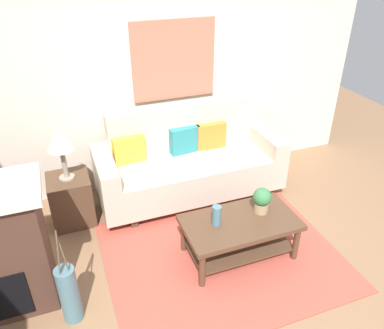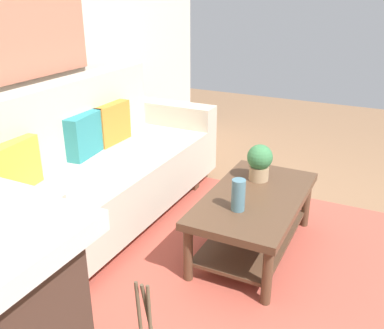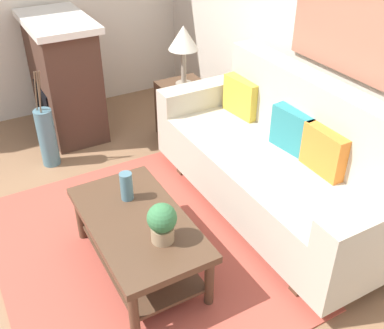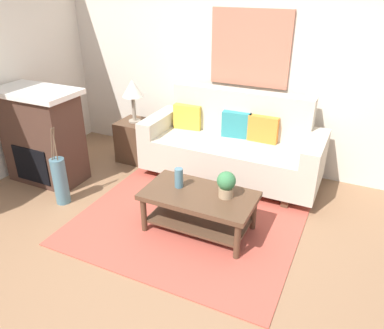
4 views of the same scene
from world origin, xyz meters
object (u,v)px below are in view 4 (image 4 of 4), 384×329
Objects in this scene: potted_plant_tabletop at (226,184)px; table_lamp at (132,90)px; side_table at (136,141)px; floor_vase at (60,181)px; coffee_table at (199,204)px; framed_painting at (250,48)px; couch at (232,147)px; throw_pillow_orange at (263,129)px; throw_pillow_teal at (237,125)px; tabletop_vase at (179,178)px; throw_pillow_mustard at (188,117)px; fireplace at (43,136)px.

potted_plant_tabletop is 0.46× the size of table_lamp.
side_table is 1.33m from floor_vase.
framed_painting is (-0.09, 1.66, 1.23)m from coffee_table.
couch reaches higher than throw_pillow_orange.
framed_painting reaches higher than throw_pillow_teal.
tabletop_vase is at bearing -95.15° from framed_painting.
throw_pillow_mustard is 1.37× the size of potted_plant_tabletop.
side_table is at bearing 138.22° from tabletop_vase.
floor_vase is 2.71m from framed_painting.
throw_pillow_mustard is at bearing 60.35° from floor_vase.
floor_vase is at bearing -96.11° from side_table.
throw_pillow_teal and throw_pillow_orange have the same top height.
throw_pillow_teal reaches higher than floor_vase.
throw_pillow_orange reaches higher than side_table.
throw_pillow_mustard is 1.01m from throw_pillow_orange.
throw_pillow_orange is at bearing 79.41° from coffee_table.
coffee_table is 4.20× the size of potted_plant_tabletop.
throw_pillow_teal is 0.63× the size of table_lamp.
throw_pillow_orange is 0.31× the size of fireplace.
throw_pillow_mustard and throw_pillow_orange have the same top height.
tabletop_vase is at bearing -97.21° from couch.
framed_painting is (0.00, 0.34, 0.86)m from throw_pillow_teal.
couch reaches higher than throw_pillow_mustard.
throw_pillow_mustard is at bearing 180.00° from throw_pillow_orange.
framed_painting reaches higher than fireplace.
fireplace is at bearing -154.83° from throw_pillow_orange.
fireplace is (-2.42, 0.12, 0.02)m from potted_plant_tabletop.
coffee_table is at bearing 6.50° from floor_vase.
coffee_table is (0.09, -1.32, -0.37)m from throw_pillow_teal.
throw_pillow_mustard is 0.36× the size of framed_painting.
table_lamp reaches higher than couch.
throw_pillow_orange is at bearing -45.36° from framed_painting.
potted_plant_tabletop is at bearing -32.01° from side_table.
throw_pillow_mustard is 1.00× the size of throw_pillow_teal.
throw_pillow_orange is at bearing 69.37° from tabletop_vase.
floor_vase is at bearing -172.55° from potted_plant_tabletop.
couch is at bearing 2.08° from side_table.
coffee_table is at bearing -7.99° from tabletop_vase.
framed_painting reaches higher than floor_vase.
potted_plant_tabletop is at bearing -2.85° from fireplace.
throw_pillow_mustard is 0.67m from throw_pillow_teal.
throw_pillow_mustard is (-0.67, 0.13, 0.25)m from couch.
coffee_table is 2.02× the size of floor_vase.
coffee_table is 1.87m from side_table.
tabletop_vase is (-0.15, -1.16, 0.10)m from couch.
tabletop_vase is at bearing -96.51° from throw_pillow_teal.
tabletop_vase is at bearing 172.01° from coffee_table.
fireplace reaches higher than side_table.
potted_plant_tabletop reaches higher than floor_vase.
tabletop_vase is at bearing -67.69° from throw_pillow_mustard.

